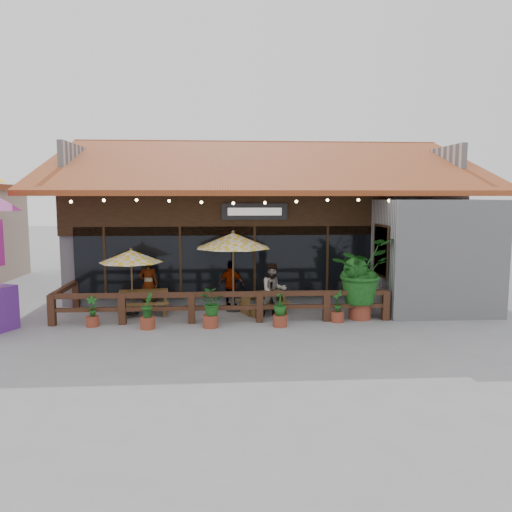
{
  "coord_description": "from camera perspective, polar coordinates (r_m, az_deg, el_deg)",
  "views": [
    {
      "loc": [
        -1.57,
        -14.9,
        3.7
      ],
      "look_at": [
        -0.47,
        1.5,
        1.74
      ],
      "focal_mm": 35.0,
      "sensor_mm": 36.0,
      "label": 1
    }
  ],
  "objects": [
    {
      "name": "ground",
      "position": [
        15.43,
        2.14,
        -7.06
      ],
      "size": [
        100.0,
        100.0,
        0.0
      ],
      "primitive_type": "plane",
      "color": "gray",
      "rests_on": "ground"
    },
    {
      "name": "restaurant_building",
      "position": [
        21.64,
        1.04,
        2.85
      ],
      "size": [
        15.5,
        14.73,
        6.09
      ],
      "color": "#BBBCC1",
      "rests_on": "ground"
    },
    {
      "name": "patio_railing",
      "position": [
        14.97,
        -6.38,
        -5.12
      ],
      "size": [
        10.0,
        2.6,
        0.92
      ],
      "color": "#422317",
      "rests_on": "ground"
    },
    {
      "name": "umbrella_left",
      "position": [
        16.0,
        -14.08,
        -0.06
      ],
      "size": [
        2.16,
        2.16,
        2.11
      ],
      "color": "brown",
      "rests_on": "ground"
    },
    {
      "name": "umbrella_right",
      "position": [
        15.98,
        -2.64,
        1.75
      ],
      "size": [
        3.22,
        3.22,
        2.63
      ],
      "color": "brown",
      "rests_on": "ground"
    },
    {
      "name": "picnic_table_left",
      "position": [
        16.21,
        -12.71,
        -4.75
      ],
      "size": [
        1.69,
        1.51,
        0.74
      ],
      "color": "brown",
      "rests_on": "ground"
    },
    {
      "name": "picnic_table_right",
      "position": [
        15.96,
        0.81,
        -4.94
      ],
      "size": [
        1.71,
        1.6,
        0.66
      ],
      "color": "brown",
      "rests_on": "ground"
    },
    {
      "name": "tropical_plant",
      "position": [
        15.35,
        11.88,
        -1.88
      ],
      "size": [
        2.37,
        2.33,
        2.48
      ],
      "color": "brown",
      "rests_on": "ground"
    },
    {
      "name": "diner_a",
      "position": [
        16.73,
        -12.19,
        -3.15
      ],
      "size": [
        0.64,
        0.43,
        1.7
      ],
      "primitive_type": "imported",
      "rotation": [
        0.0,
        0.0,
        3.18
      ],
      "color": "#342110",
      "rests_on": "ground"
    },
    {
      "name": "diner_b",
      "position": [
        15.28,
        2.01,
        -3.96
      ],
      "size": [
        0.91,
        0.77,
        1.68
      ],
      "primitive_type": "imported",
      "rotation": [
        0.0,
        0.0,
        0.17
      ],
      "color": "#342110",
      "rests_on": "ground"
    },
    {
      "name": "diner_c",
      "position": [
        16.77,
        -2.84,
        -3.25
      ],
      "size": [
        0.98,
        0.65,
        1.54
      ],
      "primitive_type": "imported",
      "rotation": [
        0.0,
        0.0,
        2.81
      ],
      "color": "#342110",
      "rests_on": "ground"
    },
    {
      "name": "planter_a",
      "position": [
        15.07,
        -18.2,
        -6.28
      ],
      "size": [
        0.36,
        0.36,
        0.89
      ],
      "color": "brown",
      "rests_on": "ground"
    },
    {
      "name": "planter_b",
      "position": [
        14.4,
        -12.3,
        -6.33
      ],
      "size": [
        0.42,
        0.42,
        1.02
      ],
      "color": "brown",
      "rests_on": "ground"
    },
    {
      "name": "planter_c",
      "position": [
        14.23,
        -5.24,
        -5.76
      ],
      "size": [
        0.83,
        0.78,
        1.08
      ],
      "color": "brown",
      "rests_on": "ground"
    },
    {
      "name": "planter_d",
      "position": [
        14.32,
        2.76,
        -6.17
      ],
      "size": [
        0.51,
        0.51,
        1.01
      ],
      "color": "brown",
      "rests_on": "ground"
    },
    {
      "name": "planter_e",
      "position": [
        15.03,
        9.29,
        -5.97
      ],
      "size": [
        0.39,
        0.4,
        0.95
      ],
      "color": "brown",
      "rests_on": "ground"
    }
  ]
}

